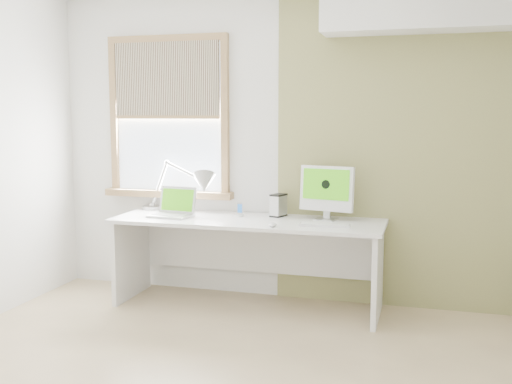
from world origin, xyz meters
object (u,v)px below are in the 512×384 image
(external_drive, at_px, (278,205))
(imac, at_px, (327,190))
(desk_lamp, at_px, (194,186))
(desk, at_px, (250,241))
(laptop, at_px, (174,209))

(external_drive, bearing_deg, imac, -6.53)
(desk_lamp, bearing_deg, desk, -14.52)
(desk, relative_size, desk_lamp, 2.85)
(imac, bearing_deg, laptop, -172.30)
(desk, height_order, external_drive, external_drive)
(desk_lamp, distance_m, laptop, 0.29)
(external_drive, height_order, imac, imac)
(laptop, distance_m, external_drive, 0.88)
(laptop, height_order, imac, imac)
(desk, height_order, desk_lamp, desk_lamp)
(external_drive, relative_size, imac, 0.42)
(external_drive, bearing_deg, laptop, -165.63)
(external_drive, xyz_separation_m, imac, (0.41, -0.05, 0.15))
(desk, relative_size, imac, 4.89)
(desk, height_order, imac, imac)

